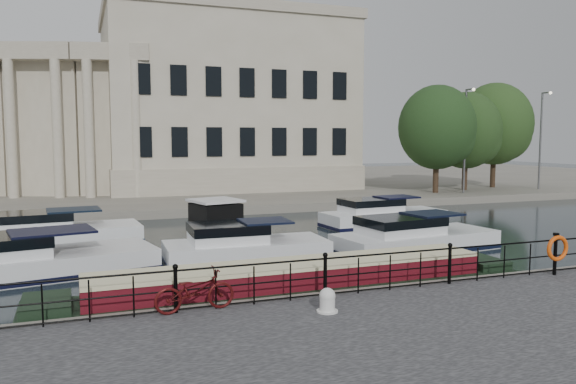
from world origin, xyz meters
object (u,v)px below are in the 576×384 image
object	(u,v)px
mooring_bollard	(327,301)
narrowboat	(294,290)
life_ring_post	(557,249)
harbour_hut	(216,225)
bicycle	(195,291)

from	to	relation	value
mooring_bollard	narrowboat	distance (m)	2.82
life_ring_post	harbour_hut	distance (m)	13.96
mooring_bollard	bicycle	bearing A→B (deg)	159.08
bicycle	harbour_hut	size ratio (longest dim) A/B	0.62
narrowboat	bicycle	bearing A→B (deg)	-154.53
bicycle	mooring_bollard	world-z (taller)	bicycle
life_ring_post	harbour_hut	world-z (taller)	harbour_hut
narrowboat	harbour_hut	xyz separation A→B (m)	(-0.20, 9.38, 0.59)
narrowboat	life_ring_post	bearing A→B (deg)	-13.92
mooring_bollard	life_ring_post	xyz separation A→B (m)	(8.25, 0.91, 0.55)
mooring_bollard	life_ring_post	distance (m)	8.31
harbour_hut	mooring_bollard	bearing A→B (deg)	-105.08
mooring_bollard	life_ring_post	world-z (taller)	life_ring_post
life_ring_post	narrowboat	world-z (taller)	life_ring_post
mooring_bollard	harbour_hut	size ratio (longest dim) A/B	0.19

